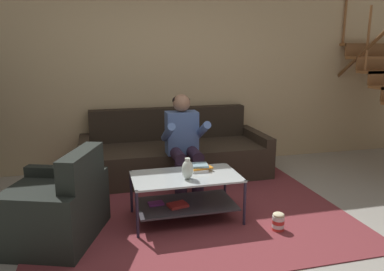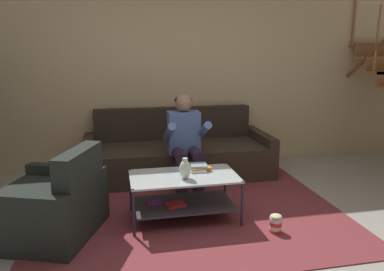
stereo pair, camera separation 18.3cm
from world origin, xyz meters
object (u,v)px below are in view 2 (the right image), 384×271
coffee_table (183,190)px  vase (185,169)px  armchair (51,207)px  book_stack (199,168)px  person_seated_center (185,139)px  couch (178,154)px  popcorn_tub (276,224)px

coffee_table → vase: vase is taller
vase → armchair: 1.27m
book_stack → person_seated_center: bearing=90.4°
vase → armchair: bearing=179.7°
couch → armchair: (-1.42, -1.48, -0.00)m
vase → book_stack: size_ratio=0.87×
couch → vase: couch is taller
armchair → couch: bearing=46.2°
couch → popcorn_tub: size_ratio=13.36×
popcorn_tub → couch: bearing=108.3°
vase → book_stack: 0.29m
person_seated_center → book_stack: person_seated_center is taller
person_seated_center → popcorn_tub: person_seated_center is taller
coffee_table → popcorn_tub: coffee_table is taller
couch → person_seated_center: (0.00, -0.58, 0.35)m
coffee_table → book_stack: 0.29m
armchair → popcorn_tub: bearing=-10.5°
couch → person_seated_center: 0.68m
couch → person_seated_center: bearing=-90.0°
vase → armchair: size_ratio=0.18×
couch → popcorn_tub: 1.96m
coffee_table → armchair: 1.24m
popcorn_tub → vase: bearing=154.9°
person_seated_center → armchair: 1.71m
person_seated_center → vase: size_ratio=5.60×
person_seated_center → popcorn_tub: bearing=-64.3°
coffee_table → armchair: armchair is taller
person_seated_center → popcorn_tub: (0.61, -1.27, -0.54)m
coffee_table → book_stack: bearing=33.6°
book_stack → armchair: (-1.42, -0.21, -0.21)m
couch → vase: (-0.18, -1.48, 0.28)m
book_stack → popcorn_tub: (0.61, -0.59, -0.40)m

